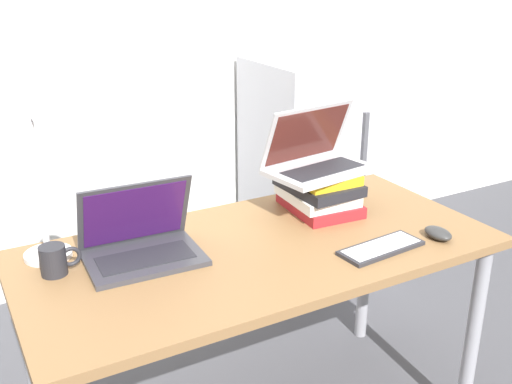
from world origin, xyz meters
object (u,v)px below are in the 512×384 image
(laptop_on_books, at_px, (316,158))
(mouse, at_px, (438,233))
(wireless_keyboard, at_px, (381,248))
(laptop_left, at_px, (141,243))
(desk_lamp, at_px, (58,120))
(mug, at_px, (55,260))
(book_stack, at_px, (319,192))
(mini_fridge, at_px, (305,166))

(laptop_on_books, height_order, mouse, laptop_on_books)
(wireless_keyboard, bearing_deg, mouse, -6.39)
(laptop_left, xyz_separation_m, desk_lamp, (-0.17, 0.11, 0.37))
(mouse, bearing_deg, wireless_keyboard, 173.61)
(mug, distance_m, desk_lamp, 0.39)
(wireless_keyboard, xyz_separation_m, mug, (-0.90, 0.33, 0.04))
(mug, bearing_deg, mouse, -17.54)
(book_stack, xyz_separation_m, desk_lamp, (-0.84, 0.06, 0.35))
(wireless_keyboard, bearing_deg, mug, 160.00)
(laptop_on_books, distance_m, wireless_keyboard, 0.41)
(laptop_on_books, distance_m, mouse, 0.47)
(wireless_keyboard, relative_size, mini_fridge, 0.26)
(laptop_on_books, relative_size, mini_fridge, 0.35)
(laptop_left, bearing_deg, laptop_on_books, 4.93)
(book_stack, bearing_deg, mini_fridge, 59.07)
(laptop_on_books, bearing_deg, wireless_keyboard, -89.96)
(mug, bearing_deg, book_stack, 1.53)
(mouse, height_order, mini_fridge, mini_fridge)
(laptop_on_books, height_order, wireless_keyboard, laptop_on_books)
(laptop_on_books, relative_size, mug, 3.33)
(mug, bearing_deg, mini_fridge, 32.13)
(mug, bearing_deg, desk_lamp, 50.66)
(laptop_left, distance_m, mug, 0.25)
(desk_lamp, relative_size, mini_fridge, 0.51)
(book_stack, distance_m, laptop_on_books, 0.12)
(mini_fridge, bearing_deg, mouse, -104.63)
(wireless_keyboard, bearing_deg, laptop_on_books, 90.04)
(laptop_on_books, bearing_deg, mini_fridge, 58.16)
(laptop_on_books, distance_m, mug, 0.91)
(desk_lamp, bearing_deg, mug, -129.34)
(wireless_keyboard, bearing_deg, mini_fridge, 66.36)
(mini_fridge, bearing_deg, laptop_left, -142.25)
(book_stack, bearing_deg, mug, -178.47)
(laptop_left, distance_m, mouse, 0.93)
(laptop_on_books, height_order, mug, laptop_on_books)
(mug, relative_size, desk_lamp, 0.20)
(laptop_on_books, bearing_deg, laptop_left, -175.07)
(laptop_left, bearing_deg, book_stack, 3.90)
(wireless_keyboard, xyz_separation_m, desk_lamp, (-0.83, 0.41, 0.41))
(laptop_left, xyz_separation_m, book_stack, (0.67, 0.05, 0.02))
(mug, relative_size, mini_fridge, 0.10)
(laptop_left, relative_size, desk_lamp, 0.61)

